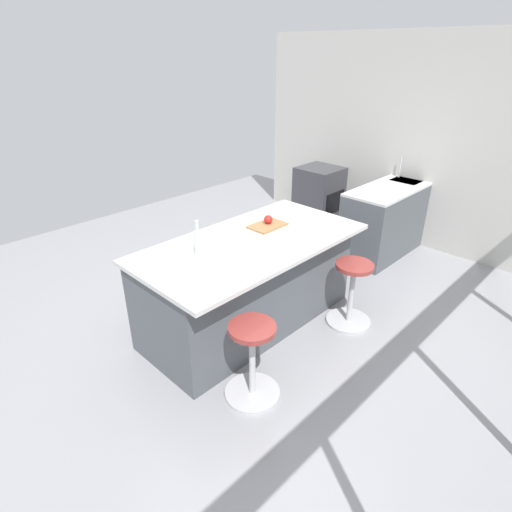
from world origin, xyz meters
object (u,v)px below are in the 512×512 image
at_px(stool_by_window, 351,296).
at_px(cutting_board, 267,226).
at_px(kitchen_island, 249,282).
at_px(apple_red, 268,219).
at_px(oven_range, 319,195).
at_px(stool_middle, 252,364).
at_px(water_bottle, 198,242).

relative_size(stool_by_window, cutting_board, 1.84).
xyz_separation_m(kitchen_island, apple_red, (-0.37, -0.10, 0.51)).
height_order(oven_range, stool_by_window, oven_range).
height_order(stool_middle, water_bottle, water_bottle).
bearing_deg(stool_by_window, apple_red, -69.57).
xyz_separation_m(apple_red, water_bottle, (0.90, 0.03, 0.06)).
bearing_deg(apple_red, oven_range, -155.39).
distance_m(oven_range, water_bottle, 3.42).
height_order(apple_red, water_bottle, water_bottle).
xyz_separation_m(stool_middle, apple_red, (-1.06, -0.83, 0.65)).
bearing_deg(oven_range, stool_middle, 29.27).
bearing_deg(stool_middle, oven_range, -150.73).
bearing_deg(stool_middle, cutting_board, -141.77).
height_order(kitchen_island, water_bottle, water_bottle).
xyz_separation_m(kitchen_island, water_bottle, (0.52, -0.07, 0.57)).
bearing_deg(oven_range, kitchen_island, 23.35).
distance_m(stool_by_window, water_bottle, 1.61).
distance_m(stool_middle, apple_red, 1.49).
distance_m(oven_range, kitchen_island, 2.90).
xyz_separation_m(oven_range, apple_red, (2.29, 1.05, 0.53)).
bearing_deg(cutting_board, stool_middle, 38.23).
relative_size(apple_red, water_bottle, 0.27).
bearing_deg(oven_range, water_bottle, 18.72).
bearing_deg(apple_red, water_bottle, 1.96).
bearing_deg(apple_red, stool_by_window, 110.43).
xyz_separation_m(cutting_board, water_bottle, (0.87, 0.02, 0.11)).
relative_size(oven_range, cutting_board, 2.41).
relative_size(kitchen_island, stool_middle, 3.26).
distance_m(cutting_board, water_bottle, 0.88).
relative_size(kitchen_island, apple_red, 25.24).
distance_m(stool_by_window, stool_middle, 1.37).
distance_m(oven_range, cutting_board, 2.60).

